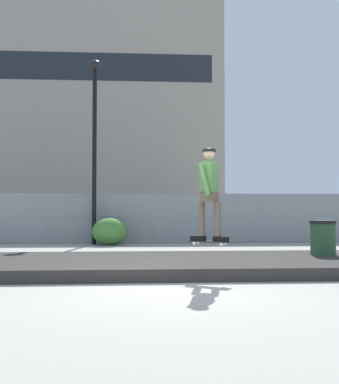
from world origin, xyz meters
name	(u,v)px	position (x,y,z in m)	size (l,w,h in m)	color
ground_plane	(169,289)	(0.00, 0.00, 0.00)	(120.00, 120.00, 0.00)	#9E998E
gravel_berm	(162,264)	(0.00, 2.25, 0.12)	(10.07, 3.31, 0.24)	#33302D
skateboard	(209,242)	(0.78, 0.77, 0.71)	(0.79, 0.57, 0.07)	black
skater	(209,188)	(0.78, 0.77, 1.67)	(0.67, 0.62, 1.69)	black
chain_fence	(153,218)	(0.00, 9.47, 0.93)	(24.16, 0.06, 1.85)	gray
street_lamp	(95,129)	(-2.15, 9.04, 4.17)	(0.44, 0.44, 6.70)	black
parked_car_near	(64,219)	(-3.86, 12.83, 0.84)	(4.40, 1.95, 1.66)	silver
parked_car_mid	(217,219)	(2.91, 12.53, 0.84)	(4.55, 2.25, 1.66)	navy
parked_car_far	(333,218)	(8.30, 12.74, 0.84)	(4.41, 1.98, 1.66)	#474C54
library_building	(72,109)	(-7.44, 37.84, 11.23)	(28.97, 10.28, 22.45)	#9E9384
shrub_left	(110,231)	(-1.57, 8.70, 0.48)	(1.24, 1.02, 0.96)	#477F38
trash_bin	(323,243)	(3.71, 2.80, 0.52)	(0.59, 0.59, 1.03)	#2D5133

